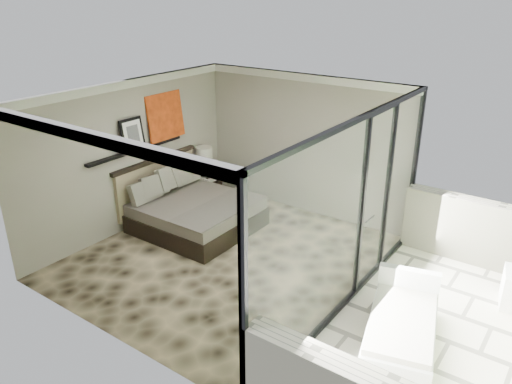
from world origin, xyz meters
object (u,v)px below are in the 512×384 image
Objects in this scene: bed at (192,210)px; lounger at (402,327)px; nightstand at (209,188)px; table_lamp at (204,158)px.

bed reaches higher than lounger.
bed is 1.14× the size of lounger.
lounger is at bearing -2.45° from nightstand.
bed is 1.54m from table_lamp.
bed is at bearing -41.22° from nightstand.
bed is at bearing 153.74° from lounger.
bed is 4.57m from lounger.
table_lamp is 0.35× the size of lounger.
bed is 1.44m from nightstand.
nightstand is at bearing 118.58° from bed.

